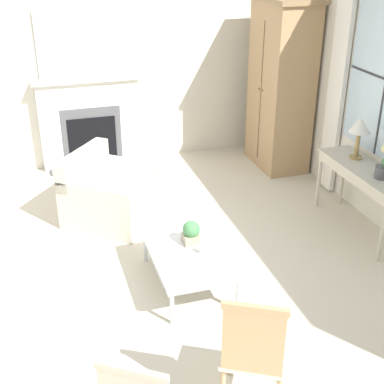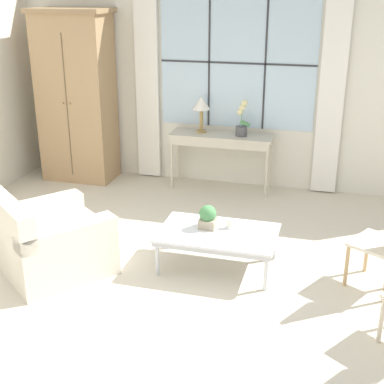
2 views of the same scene
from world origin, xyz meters
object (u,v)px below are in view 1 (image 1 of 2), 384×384
(armoire, at_px, (281,85))
(table_lamp, at_px, (360,127))
(coffee_table, at_px, (188,254))
(potted_plant_small, at_px, (191,232))
(potted_orchid, at_px, (384,162))
(fireplace, at_px, (90,116))
(armchair_upholstered, at_px, (111,197))
(side_chair_wooden, at_px, (254,349))
(pillar_candle, at_px, (202,249))
(console_table, at_px, (365,176))

(armoire, distance_m, table_lamp, 1.75)
(armoire, height_order, coffee_table, armoire)
(armoire, relative_size, potted_plant_small, 9.98)
(armoire, bearing_deg, potted_orchid, 2.01)
(armoire, height_order, potted_orchid, armoire)
(armoire, relative_size, coffee_table, 2.05)
(fireplace, bearing_deg, coffee_table, 8.29)
(armchair_upholstered, bearing_deg, table_lamp, 73.42)
(armchair_upholstered, relative_size, side_chair_wooden, 1.33)
(armoire, xyz_separation_m, pillar_candle, (2.56, -1.97, -0.74))
(potted_orchid, distance_m, coffee_table, 2.25)
(side_chair_wooden, xyz_separation_m, pillar_candle, (-1.47, 0.12, -0.12))
(fireplace, distance_m, pillar_candle, 3.38)
(potted_orchid, relative_size, pillar_candle, 4.51)
(armoire, height_order, pillar_candle, armoire)
(coffee_table, relative_size, pillar_candle, 10.80)
(potted_plant_small, bearing_deg, armchair_upholstered, -159.09)
(fireplace, xyz_separation_m, table_lamp, (2.49, 2.68, 0.39))
(side_chair_wooden, bearing_deg, armchair_upholstered, -171.49)
(console_table, height_order, potted_orchid, potted_orchid)
(pillar_candle, bearing_deg, side_chair_wooden, -4.69)
(potted_orchid, height_order, potted_plant_small, potted_orchid)
(console_table, bearing_deg, fireplace, -136.64)
(fireplace, xyz_separation_m, console_table, (2.78, 2.62, -0.07))
(potted_orchid, relative_size, coffee_table, 0.42)
(pillar_candle, bearing_deg, table_lamp, 111.46)
(fireplace, distance_m, console_table, 3.82)
(console_table, bearing_deg, pillar_candle, -75.32)
(potted_orchid, xyz_separation_m, coffee_table, (0.18, -2.16, -0.59))
(potted_orchid, height_order, side_chair_wooden, potted_orchid)
(fireplace, height_order, side_chair_wooden, fireplace)
(armoire, relative_size, table_lamp, 4.79)
(table_lamp, xyz_separation_m, coffee_table, (0.73, -2.21, -0.78))
(side_chair_wooden, bearing_deg, potted_plant_small, 177.36)
(potted_orchid, xyz_separation_m, side_chair_wooden, (1.74, -2.17, -0.39))
(armchair_upholstered, distance_m, potted_plant_small, 1.53)
(console_table, distance_m, armchair_upholstered, 2.87)
(console_table, bearing_deg, potted_orchid, 1.65)
(table_lamp, xyz_separation_m, armchair_upholstered, (-0.80, -2.68, -0.84))
(side_chair_wooden, height_order, potted_plant_small, side_chair_wooden)
(armoire, height_order, potted_plant_small, armoire)
(fireplace, relative_size, console_table, 1.59)
(console_table, bearing_deg, side_chair_wooden, -47.18)
(fireplace, xyz_separation_m, pillar_candle, (3.31, 0.58, -0.31))
(potted_plant_small, height_order, pillar_candle, potted_plant_small)
(armoire, bearing_deg, table_lamp, 4.13)
(console_table, bearing_deg, armchair_upholstered, -112.47)
(console_table, distance_m, coffee_table, 2.22)
(table_lamp, height_order, potted_orchid, table_lamp)
(coffee_table, bearing_deg, armoire, 139.95)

